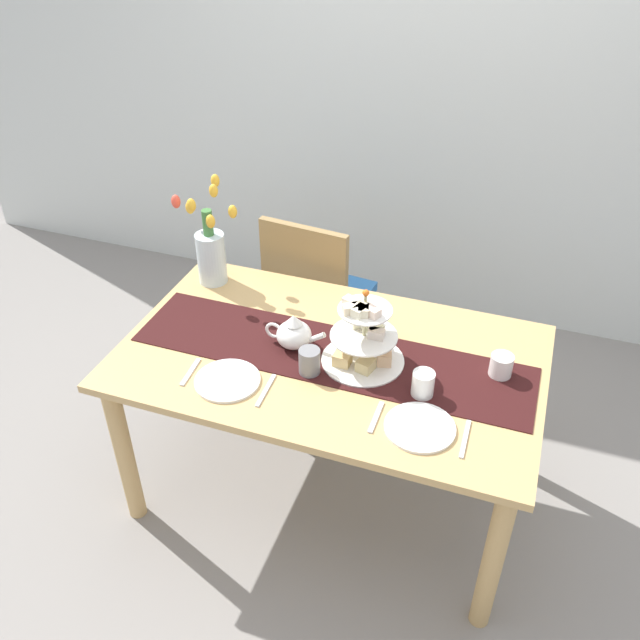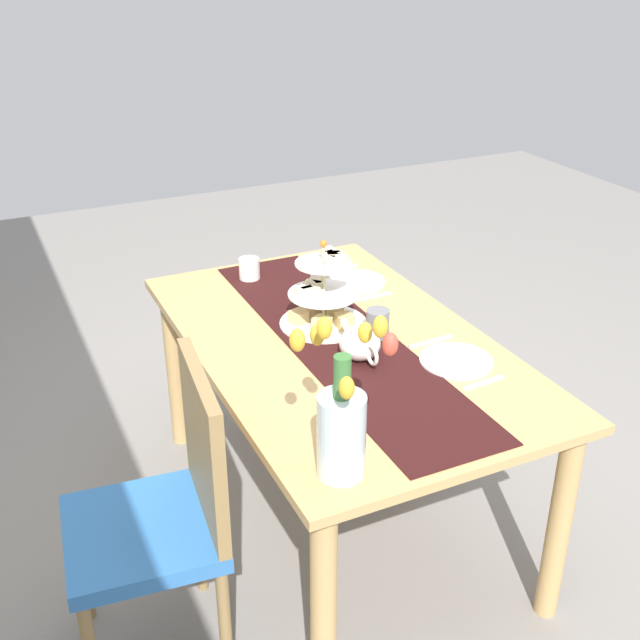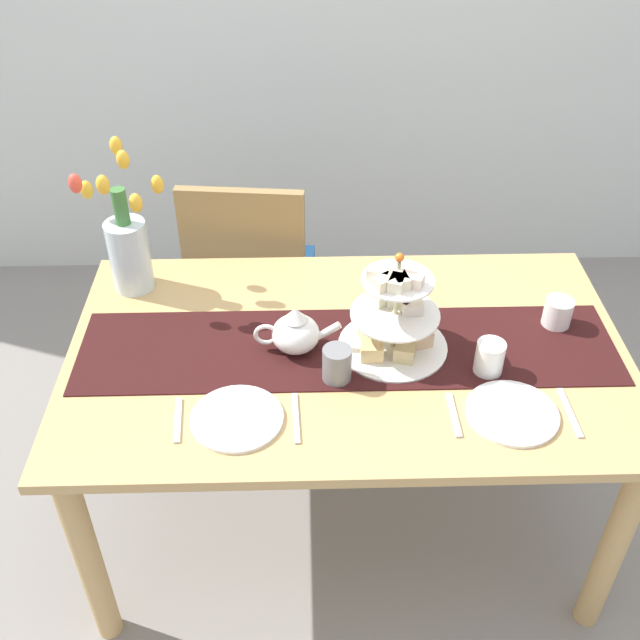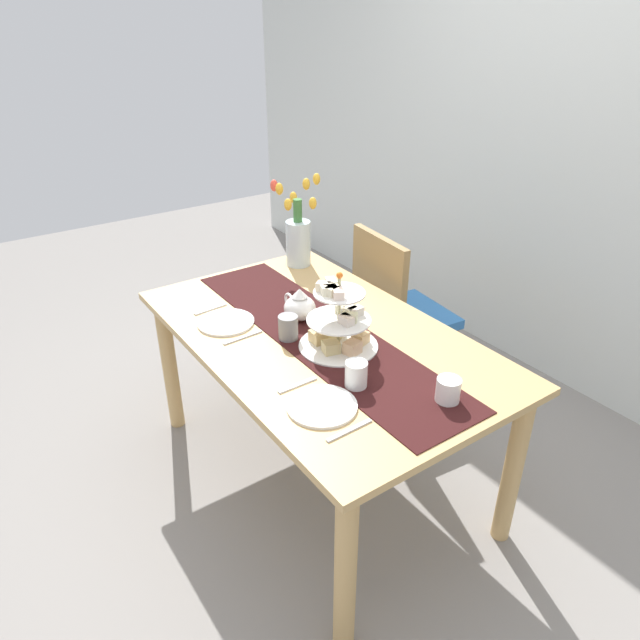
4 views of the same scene
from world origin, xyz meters
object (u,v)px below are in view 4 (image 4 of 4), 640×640
(mug_grey, at_px, (288,327))
(tulip_vase, at_px, (298,235))
(knife_left, at_px, (243,337))
(fork_right, at_px, (297,385))
(dining_table, at_px, (320,356))
(dinner_plate_left, at_px, (226,322))
(tiered_cake_stand, at_px, (339,324))
(chair_left, at_px, (396,308))
(mug_white_text, at_px, (356,375))
(dinner_plate_right, at_px, (322,406))
(knife_right, at_px, (349,430))
(cream_jug, at_px, (448,390))
(teapot, at_px, (300,307))
(fork_left, at_px, (210,309))

(mug_grey, bearing_deg, tulip_vase, 144.07)
(tulip_vase, bearing_deg, knife_left, -49.50)
(fork_right, bearing_deg, dining_table, 133.18)
(tulip_vase, height_order, dinner_plate_left, tulip_vase)
(tiered_cake_stand, bearing_deg, tulip_vase, 157.76)
(fork_right, bearing_deg, tiered_cake_stand, 115.13)
(chair_left, distance_m, tiered_cake_stand, 0.87)
(tiered_cake_stand, relative_size, fork_right, 2.03)
(mug_grey, height_order, mug_white_text, mug_grey)
(chair_left, relative_size, tulip_vase, 2.09)
(chair_left, bearing_deg, tiered_cake_stand, -57.75)
(dining_table, xyz_separation_m, dinner_plate_right, (0.39, -0.26, 0.11))
(tiered_cake_stand, bearing_deg, knife_right, -32.65)
(tulip_vase, xyz_separation_m, cream_jug, (1.23, -0.22, -0.11))
(tulip_vase, height_order, dinner_plate_right, tulip_vase)
(knife_left, distance_m, fork_right, 0.39)
(dining_table, relative_size, fork_right, 10.23)
(teapot, bearing_deg, mug_white_text, -11.60)
(tulip_vase, relative_size, mug_grey, 4.58)
(dining_table, xyz_separation_m, knife_right, (0.54, -0.26, 0.11))
(teapot, bearing_deg, dining_table, 0.00)
(teapot, distance_m, dinner_plate_right, 0.60)
(teapot, xyz_separation_m, fork_right, (0.39, -0.26, -0.06))
(fork_left, height_order, knife_left, same)
(tulip_vase, bearing_deg, dining_table, -26.15)
(dinner_plate_left, distance_m, dinner_plate_right, 0.68)
(dinner_plate_left, relative_size, mug_grey, 2.42)
(chair_left, relative_size, cream_jug, 10.71)
(teapot, bearing_deg, chair_left, 103.60)
(dinner_plate_right, bearing_deg, mug_grey, 161.70)
(dinner_plate_left, height_order, fork_left, dinner_plate_left)
(knife_left, bearing_deg, dinner_plate_left, 180.00)
(teapot, bearing_deg, dinner_plate_left, -118.70)
(tulip_vase, bearing_deg, teapot, -32.37)
(knife_right, height_order, mug_white_text, mug_white_text)
(tiered_cake_stand, bearing_deg, cream_jug, 10.42)
(dining_table, height_order, teapot, teapot)
(fork_right, bearing_deg, knife_left, 180.00)
(tulip_vase, xyz_separation_m, knife_left, (0.49, -0.58, -0.15))
(dining_table, relative_size, knife_right, 9.03)
(chair_left, relative_size, fork_left, 6.07)
(dining_table, height_order, tiered_cake_stand, tiered_cake_stand)
(mug_grey, bearing_deg, dinner_plate_left, -150.61)
(tulip_vase, relative_size, knife_right, 2.56)
(dinner_plate_right, height_order, fork_right, dinner_plate_right)
(cream_jug, relative_size, dinner_plate_left, 0.37)
(tiered_cake_stand, height_order, mug_white_text, tiered_cake_stand)
(dining_table, relative_size, mug_grey, 16.16)
(fork_right, height_order, knife_right, same)
(tiered_cake_stand, relative_size, dinner_plate_left, 1.32)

